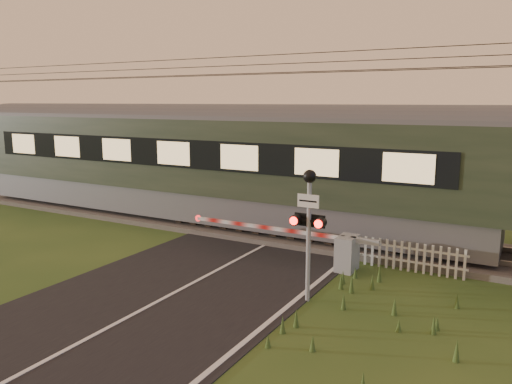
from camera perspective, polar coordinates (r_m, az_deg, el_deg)
The scene contains 7 objects.
ground at distance 12.30m, azimuth -9.96°, elevation -11.69°, with size 160.00×160.00×0.00m, color #29471B.
road at distance 12.12m, azimuth -10.60°, elevation -12.00°, with size 6.00×140.00×0.03m.
track_bed at distance 17.52m, azimuth 3.55°, elevation -4.60°, with size 140.00×3.40×0.39m.
overhead_wires at distance 16.97m, azimuth 3.77°, elevation 14.20°, with size 120.00×0.62×0.62m.
boom_gate at distance 14.00m, azimuth 9.30°, elevation -6.54°, with size 5.94×0.75×1.00m.
crossing_signal at distance 11.31m, azimuth 6.07°, elevation -2.28°, with size 0.78×0.34×3.08m.
picket_fence at distance 14.28m, azimuth 17.08°, elevation -7.08°, with size 3.03×0.07×0.83m.
Camera 1 is at (7.28, -8.79, 4.59)m, focal length 35.00 mm.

